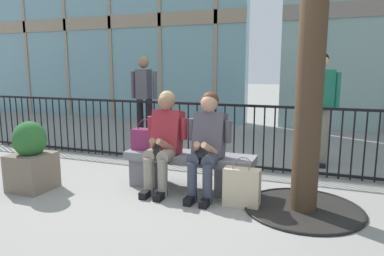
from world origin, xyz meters
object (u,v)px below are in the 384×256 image
object	(u,v)px
bystander_further_back	(320,101)
planter	(31,158)
seated_person_companion	(207,141)
handbag_on_bench	(146,139)
shopping_bag	(242,187)
stone_bench	(189,168)
bystander_at_railing	(144,93)
seated_person_with_phone	(164,138)

from	to	relation	value
bystander_further_back	planter	bearing A→B (deg)	-143.73
seated_person_companion	handbag_on_bench	size ratio (longest dim) A/B	3.06
bystander_further_back	seated_person_companion	bearing A→B (deg)	-122.88
planter	shopping_bag	bearing A→B (deg)	8.77
seated_person_companion	planter	xyz separation A→B (m)	(-2.07, -0.57, -0.26)
handbag_on_bench	planter	xyz separation A→B (m)	(-1.22, -0.69, -0.20)
seated_person_companion	stone_bench	bearing A→B (deg)	154.76
seated_person_companion	bystander_further_back	xyz separation A→B (m)	(1.17, 1.81, 0.35)
planter	handbag_on_bench	bearing A→B (deg)	29.48
handbag_on_bench	shopping_bag	world-z (taller)	handbag_on_bench
stone_bench	planter	xyz separation A→B (m)	(-1.80, -0.70, 0.12)
bystander_further_back	planter	distance (m)	4.06
handbag_on_bench	seated_person_companion	bearing A→B (deg)	-7.92
handbag_on_bench	bystander_further_back	bearing A→B (deg)	39.88
bystander_at_railing	stone_bench	bearing A→B (deg)	-50.27
seated_person_companion	bystander_at_railing	world-z (taller)	bystander_at_railing
stone_bench	shopping_bag	xyz separation A→B (m)	(0.73, -0.31, -0.06)
stone_bench	handbag_on_bench	bearing A→B (deg)	-179.01
seated_person_companion	handbag_on_bench	distance (m)	0.86
bystander_at_railing	bystander_further_back	xyz separation A→B (m)	(3.19, -0.42, 0.00)
seated_person_with_phone	shopping_bag	distance (m)	1.11
stone_bench	bystander_further_back	distance (m)	2.33
seated_person_with_phone	seated_person_companion	distance (m)	0.55
seated_person_companion	bystander_further_back	world-z (taller)	bystander_further_back
bystander_further_back	bystander_at_railing	bearing A→B (deg)	172.49
bystander_further_back	planter	xyz separation A→B (m)	(-3.24, -2.38, -0.61)
stone_bench	handbag_on_bench	distance (m)	0.66
seated_person_with_phone	bystander_further_back	size ratio (longest dim) A/B	0.71
shopping_bag	bystander_further_back	distance (m)	2.25
bystander_further_back	planter	size ratio (longest dim) A/B	2.01
shopping_bag	seated_person_companion	bearing A→B (deg)	158.48
stone_bench	bystander_at_railing	distance (m)	2.82
seated_person_with_phone	stone_bench	bearing A→B (deg)	25.24
seated_person_companion	bystander_at_railing	distance (m)	3.03
seated_person_with_phone	bystander_at_railing	bearing A→B (deg)	123.45
stone_bench	handbag_on_bench	size ratio (longest dim) A/B	4.04
handbag_on_bench	bystander_further_back	size ratio (longest dim) A/B	0.23
handbag_on_bench	bystander_at_railing	size ratio (longest dim) A/B	0.23
stone_bench	bystander_at_railing	world-z (taller)	bystander_at_railing
shopping_bag	planter	world-z (taller)	planter
seated_person_with_phone	planter	bearing A→B (deg)	-159.50
bystander_further_back	handbag_on_bench	bearing A→B (deg)	-140.12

